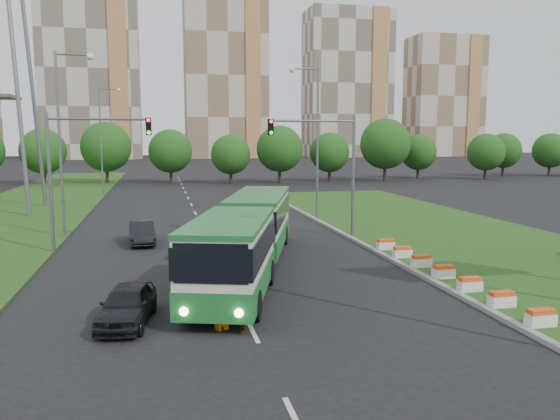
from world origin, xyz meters
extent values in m
plane|color=black|center=(0.00, 0.00, 0.00)|extent=(360.00, 360.00, 0.00)
cube|color=#1E4614|center=(13.00, 8.00, 0.07)|extent=(14.00, 60.00, 0.15)
cube|color=gray|center=(6.05, 8.00, 0.09)|extent=(0.30, 60.00, 0.18)
cube|color=#1E4614|center=(-18.00, 25.00, 0.05)|extent=(12.00, 110.00, 0.10)
cylinder|color=slate|center=(6.40, 10.00, 4.00)|extent=(0.20, 0.20, 8.00)
cylinder|color=slate|center=(3.65, 10.00, 7.60)|extent=(5.50, 0.14, 0.14)
cube|color=black|center=(0.90, 10.00, 7.20)|extent=(0.32, 0.32, 1.00)
cylinder|color=slate|center=(-12.00, 9.00, 4.00)|extent=(0.20, 0.20, 8.00)
cylinder|color=slate|center=(-9.25, 9.00, 7.60)|extent=(5.50, 0.14, 0.14)
cube|color=black|center=(-6.50, 9.00, 7.20)|extent=(0.32, 0.32, 1.00)
cube|color=beige|center=(-25.00, 150.00, 26.00)|extent=(28.00, 15.00, 52.00)
cube|color=beige|center=(15.00, 150.00, 25.00)|extent=(25.00, 15.00, 50.00)
cube|color=beige|center=(55.00, 150.00, 23.50)|extent=(27.00, 15.00, 47.00)
cube|color=beige|center=(90.00, 150.00, 20.00)|extent=(24.00, 14.00, 40.00)
cube|color=beige|center=(-2.00, -2.73, 1.91)|extent=(2.72, 7.52, 2.94)
cube|color=beige|center=(-2.00, 6.91, 1.91)|extent=(2.72, 9.15, 2.94)
cylinder|color=black|center=(-2.00, 1.68, 1.85)|extent=(2.72, 1.36, 2.72)
cube|color=#1D662C|center=(-2.00, -2.73, 0.93)|extent=(2.81, 7.57, 1.03)
cube|color=#1D662C|center=(-2.00, 6.91, 0.93)|extent=(2.81, 9.20, 1.03)
cube|color=black|center=(-2.00, -2.73, 2.40)|extent=(2.81, 7.57, 1.14)
cube|color=black|center=(-2.00, 6.91, 2.40)|extent=(2.81, 9.20, 1.14)
imported|color=black|center=(-7.22, -4.21, 0.69)|extent=(2.29, 4.28, 1.39)
imported|color=black|center=(-7.14, 10.77, 0.69)|extent=(1.78, 4.29, 1.38)
imported|color=gray|center=(-3.33, -5.89, 0.82)|extent=(0.57, 0.69, 1.64)
cube|color=orange|center=(-4.01, -5.52, 0.33)|extent=(0.39, 0.33, 0.66)
cylinder|color=black|center=(-4.01, -5.68, 0.08)|extent=(0.04, 0.15, 0.15)
camera|label=1|loc=(-5.96, -23.70, 6.61)|focal=35.00mm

